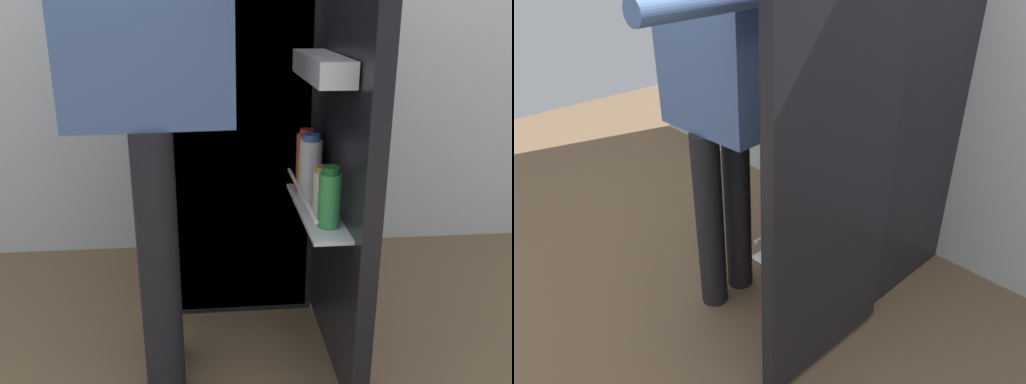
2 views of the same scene
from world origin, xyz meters
The scene contains 3 objects.
ground_plane centered at (0.00, 0.00, 0.00)m, with size 6.60×6.60×0.00m, color brown.
refrigerator centered at (0.03, 0.51, 0.83)m, with size 0.68×1.26×1.66m.
person centered at (-0.22, -0.09, 1.01)m, with size 0.58×0.76×1.67m.
Camera 1 is at (-0.07, -1.59, 1.15)m, focal length 37.52 mm.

